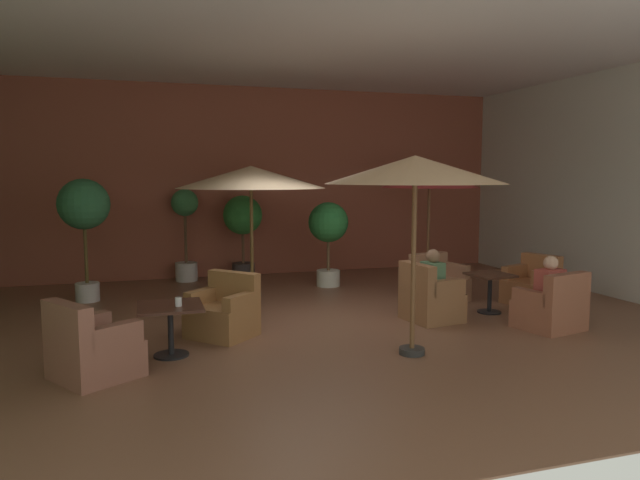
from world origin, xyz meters
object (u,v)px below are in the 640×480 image
at_px(armchair_front_right_south, 438,283).
at_px(patio_umbrella_tall_red, 429,178).
at_px(armchair_front_left_north, 224,313).
at_px(cafe_table_front_left, 170,317).
at_px(iced_drink_cup, 178,302).
at_px(armchair_front_left_east, 92,350).
at_px(patron_blue_shirt, 550,282).
at_px(potted_tree_mid_left, 84,211).
at_px(potted_tree_left_corner, 185,225).
at_px(cafe_table_front_right, 490,284).
at_px(armchair_front_right_west, 430,299).
at_px(potted_tree_mid_right, 328,229).
at_px(potted_tree_right_corner, 243,222).
at_px(patio_umbrella_center_beige, 251,178).
at_px(patio_umbrella_near_wall, 415,171).
at_px(armchair_front_right_north, 552,309).
at_px(patron_by_window, 433,273).
at_px(armchair_front_right_east, 532,285).

height_order(armchair_front_right_south, patio_umbrella_tall_red, patio_umbrella_tall_red).
bearing_deg(armchair_front_right_south, armchair_front_left_north, -162.68).
relative_size(cafe_table_front_left, iced_drink_cup, 7.08).
bearing_deg(armchair_front_left_east, patron_blue_shirt, 2.31).
bearing_deg(potted_tree_mid_left, patron_blue_shirt, -31.38).
distance_m(armchair_front_right_south, potted_tree_left_corner, 5.33).
bearing_deg(cafe_table_front_right, armchair_front_right_west, -171.33).
relative_size(potted_tree_mid_right, potted_tree_right_corner, 0.94).
xyz_separation_m(patio_umbrella_center_beige, patio_umbrella_near_wall, (1.25, -3.96, 0.09)).
bearing_deg(potted_tree_right_corner, armchair_front_right_south, -45.18).
bearing_deg(potted_tree_left_corner, armchair_front_left_north, -88.00).
xyz_separation_m(cafe_table_front_right, iced_drink_cup, (-4.95, -0.89, 0.22)).
bearing_deg(armchair_front_right_west, armchair_front_right_north, -34.66).
bearing_deg(armchair_front_left_north, cafe_table_front_left, -136.63).
distance_m(cafe_table_front_right, patron_by_window, 1.17).
bearing_deg(armchair_front_left_north, patron_blue_shirt, -12.68).
distance_m(potted_tree_mid_right, patron_blue_shirt, 4.56).
bearing_deg(armchair_front_right_east, potted_tree_left_corner, 144.51).
height_order(armchair_front_right_south, potted_tree_mid_left, potted_tree_mid_left).
height_order(armchair_front_left_north, armchair_front_right_north, armchair_front_left_north).
bearing_deg(patio_umbrella_near_wall, patio_umbrella_center_beige, 107.55).
xyz_separation_m(armchair_front_right_south, potted_tree_mid_right, (-1.47, 1.79, 0.85)).
relative_size(cafe_table_front_right, iced_drink_cup, 6.12).
bearing_deg(patio_umbrella_near_wall, potted_tree_mid_right, 84.98).
bearing_deg(armchair_front_left_north, patio_umbrella_center_beige, 70.57).
height_order(cafe_table_front_left, patio_umbrella_near_wall, patio_umbrella_near_wall).
bearing_deg(patio_umbrella_tall_red, armchair_front_right_east, -70.44).
relative_size(cafe_table_front_left, armchair_front_right_west, 0.87).
xyz_separation_m(armchair_front_left_north, potted_tree_left_corner, (-0.16, 4.47, 0.87)).
bearing_deg(patron_by_window, armchair_front_right_west, -171.33).
distance_m(armchair_front_left_east, patio_umbrella_near_wall, 4.21).
height_order(cafe_table_front_left, patio_umbrella_tall_red, patio_umbrella_tall_red).
height_order(armchair_front_right_west, potted_tree_left_corner, potted_tree_left_corner).
relative_size(potted_tree_mid_left, patron_blue_shirt, 3.23).
distance_m(armchair_front_right_east, armchair_front_right_south, 1.61).
relative_size(potted_tree_mid_left, potted_tree_mid_right, 1.28).
height_order(armchair_front_left_north, patio_umbrella_near_wall, patio_umbrella_near_wall).
bearing_deg(armchair_front_left_north, armchair_front_right_east, 5.27).
relative_size(potted_tree_right_corner, iced_drink_cup, 16.29).
bearing_deg(patron_by_window, armchair_front_right_north, -35.65).
relative_size(armchair_front_right_west, potted_tree_mid_left, 0.42).
bearing_deg(potted_tree_mid_right, patron_blue_shirt, -63.51).
bearing_deg(patron_by_window, potted_tree_right_corner, 116.51).
xyz_separation_m(armchair_front_right_east, patio_umbrella_near_wall, (-3.30, -2.02, 1.95)).
bearing_deg(armchair_front_right_south, iced_drink_cup, -156.29).
xyz_separation_m(patio_umbrella_tall_red, potted_tree_left_corner, (-4.76, 1.68, -0.97)).
bearing_deg(armchair_front_left_east, armchair_front_right_north, 1.85).
bearing_deg(cafe_table_front_left, patron_blue_shirt, -3.43).
relative_size(cafe_table_front_right, potted_tree_left_corner, 0.35).
distance_m(armchair_front_right_west, patron_blue_shirt, 1.74).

